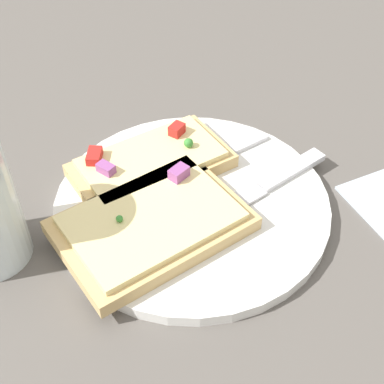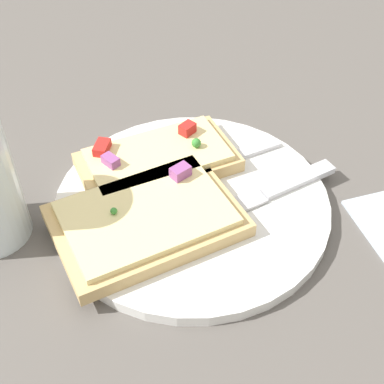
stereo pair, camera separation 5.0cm
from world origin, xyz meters
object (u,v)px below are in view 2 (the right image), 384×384
(fork, at_px, (183,174))
(knife, at_px, (256,198))
(pizza_slice_corner, at_px, (157,160))
(plate, at_px, (192,204))
(pizza_slice_main, at_px, (146,219))

(fork, bearing_deg, knife, 127.63)
(fork, distance_m, pizza_slice_corner, 0.03)
(plate, xyz_separation_m, knife, (0.06, -0.02, 0.01))
(knife, bearing_deg, plate, -29.91)
(plate, relative_size, knife, 1.22)
(fork, bearing_deg, pizza_slice_main, 37.93)
(plate, distance_m, knife, 0.06)
(fork, xyz_separation_m, knife, (0.06, -0.05, -0.00))
(fork, xyz_separation_m, pizza_slice_corner, (-0.02, 0.02, 0.01))
(pizza_slice_main, bearing_deg, knife, -9.03)
(fork, xyz_separation_m, pizza_slice_main, (-0.05, -0.05, 0.01))
(fork, distance_m, knife, 0.08)
(fork, relative_size, knife, 0.93)
(fork, relative_size, pizza_slice_main, 1.11)
(plate, distance_m, pizza_slice_main, 0.06)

